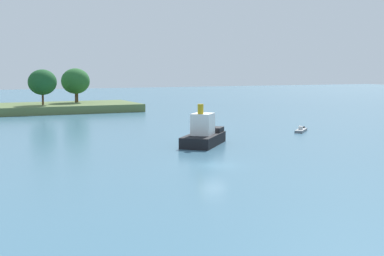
{
  "coord_description": "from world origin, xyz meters",
  "views": [
    {
      "loc": [
        -23.84,
        -47.13,
        9.45
      ],
      "look_at": [
        7.45,
        21.06,
        1.2
      ],
      "focal_mm": 51.66,
      "sensor_mm": 36.0,
      "label": 1
    }
  ],
  "objects": [
    {
      "name": "ground_plane",
      "position": [
        0.0,
        0.0,
        0.0
      ],
      "size": [
        400.0,
        400.0,
        0.0
      ],
      "primitive_type": "plane",
      "color": "teal"
    },
    {
      "name": "fishing_skiff",
      "position": [
        24.53,
        19.66,
        0.22
      ],
      "size": [
        3.86,
        3.8,
        0.87
      ],
      "color": "slate",
      "rests_on": "ground"
    },
    {
      "name": "tugboat",
      "position": [
        5.37,
        13.11,
        1.32
      ],
      "size": [
        8.37,
        8.82,
        5.12
      ],
      "color": "black",
      "rests_on": "ground"
    }
  ]
}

